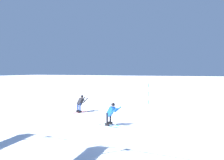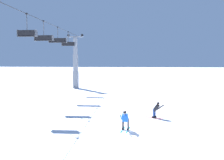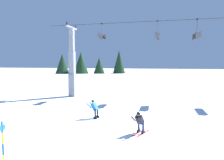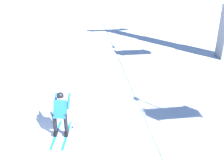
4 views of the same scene
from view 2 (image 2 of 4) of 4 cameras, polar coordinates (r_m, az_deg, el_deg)
name	(u,v)px [view 2 (image 2 of 4)]	position (r m, az deg, el deg)	size (l,w,h in m)	color
ground_plane	(135,127)	(18.93, 5.52, -10.96)	(260.00, 260.00, 0.00)	white
skier_carving_main	(125,119)	(17.71, 3.12, -9.16)	(1.73, 0.87, 1.64)	#198CCC
lift_tower_far	(76,66)	(42.92, -8.61, 3.26)	(0.90, 2.87, 9.52)	gray
haul_cable	(44,21)	(28.42, -15.85, 13.26)	(0.05, 0.05, 36.76)	black
chairlift_seat_second	(27,33)	(24.01, -19.52, 10.46)	(0.61, 1.76, 2.17)	black
chairlift_seat_middle	(44,38)	(28.04, -15.89, 9.60)	(0.61, 2.06, 2.23)	black
chairlift_seat_fourth	(58,40)	(32.99, -12.74, 9.16)	(0.61, 2.39, 2.09)	black
chairlift_seat_farthest	(68,44)	(38.30, -10.30, 8.45)	(0.61, 2.11, 2.22)	black
skier_distant_uphill	(156,109)	(21.61, 10.46, -6.72)	(1.22, 1.74, 1.59)	red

